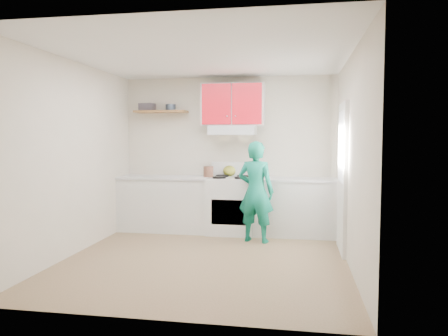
% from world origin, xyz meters
% --- Properties ---
extents(floor, '(3.80, 3.80, 0.00)m').
position_xyz_m(floor, '(0.00, 0.00, 0.00)').
color(floor, brown).
rests_on(floor, ground).
extents(ceiling, '(3.60, 3.80, 0.04)m').
position_xyz_m(ceiling, '(0.00, 0.00, 2.60)').
color(ceiling, white).
rests_on(ceiling, floor).
extents(back_wall, '(3.60, 0.04, 2.60)m').
position_xyz_m(back_wall, '(0.00, 1.90, 1.30)').
color(back_wall, beige).
rests_on(back_wall, floor).
extents(front_wall, '(3.60, 0.04, 2.60)m').
position_xyz_m(front_wall, '(0.00, -1.90, 1.30)').
color(front_wall, beige).
rests_on(front_wall, floor).
extents(left_wall, '(0.04, 3.80, 2.60)m').
position_xyz_m(left_wall, '(-1.80, 0.00, 1.30)').
color(left_wall, beige).
rests_on(left_wall, floor).
extents(right_wall, '(0.04, 3.80, 2.60)m').
position_xyz_m(right_wall, '(1.80, 0.00, 1.30)').
color(right_wall, beige).
rests_on(right_wall, floor).
extents(door, '(0.05, 0.85, 2.05)m').
position_xyz_m(door, '(1.78, 0.70, 1.02)').
color(door, white).
rests_on(door, floor).
extents(door_glass, '(0.01, 0.55, 0.95)m').
position_xyz_m(door_glass, '(1.75, 0.70, 1.45)').
color(door_glass, white).
rests_on(door_glass, door).
extents(counter_left, '(1.52, 0.60, 0.90)m').
position_xyz_m(counter_left, '(-1.04, 1.60, 0.45)').
color(counter_left, silver).
rests_on(counter_left, floor).
extents(counter_right, '(1.32, 0.60, 0.90)m').
position_xyz_m(counter_right, '(1.14, 1.60, 0.45)').
color(counter_right, silver).
rests_on(counter_right, floor).
extents(stove, '(0.76, 0.65, 0.92)m').
position_xyz_m(stove, '(0.10, 1.57, 0.46)').
color(stove, white).
rests_on(stove, floor).
extents(range_hood, '(0.76, 0.44, 0.15)m').
position_xyz_m(range_hood, '(0.10, 1.68, 1.70)').
color(range_hood, silver).
rests_on(range_hood, back_wall).
extents(upper_cabinets, '(1.02, 0.33, 0.70)m').
position_xyz_m(upper_cabinets, '(0.10, 1.73, 2.12)').
color(upper_cabinets, red).
rests_on(upper_cabinets, back_wall).
extents(shelf, '(0.90, 0.30, 0.04)m').
position_xyz_m(shelf, '(-1.15, 1.75, 2.02)').
color(shelf, brown).
rests_on(shelf, back_wall).
extents(books, '(0.27, 0.21, 0.13)m').
position_xyz_m(books, '(-1.41, 1.78, 2.10)').
color(books, '#453D46').
rests_on(books, shelf).
extents(tin, '(0.20, 0.20, 0.11)m').
position_xyz_m(tin, '(-0.99, 1.77, 2.09)').
color(tin, '#333D4C').
rests_on(tin, shelf).
extents(kettle, '(0.24, 0.24, 0.18)m').
position_xyz_m(kettle, '(0.03, 1.81, 1.01)').
color(kettle, olive).
rests_on(kettle, stove).
extents(crock, '(0.20, 0.20, 0.20)m').
position_xyz_m(crock, '(-0.30, 1.63, 1.00)').
color(crock, '#533224').
rests_on(crock, counter_left).
extents(cutting_board, '(0.34, 0.25, 0.02)m').
position_xyz_m(cutting_board, '(0.77, 1.57, 0.91)').
color(cutting_board, olive).
rests_on(cutting_board, counter_right).
extents(silicone_mat, '(0.39, 0.35, 0.01)m').
position_xyz_m(silicone_mat, '(1.37, 1.52, 0.90)').
color(silicone_mat, red).
rests_on(silicone_mat, counter_right).
extents(person, '(0.63, 0.48, 1.53)m').
position_xyz_m(person, '(0.55, 1.05, 0.76)').
color(person, '#0C6F58').
rests_on(person, floor).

